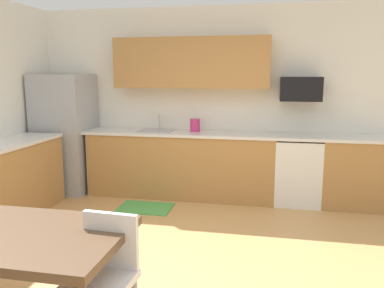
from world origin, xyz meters
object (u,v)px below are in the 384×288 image
at_px(refrigerator, 65,134).
at_px(oven_range, 297,170).
at_px(dining_table, 18,241).
at_px(chair_near_table, 104,270).
at_px(kettle, 195,126).
at_px(microwave, 301,89).

height_order(refrigerator, oven_range, refrigerator).
height_order(oven_range, dining_table, oven_range).
height_order(chair_near_table, kettle, kettle).
distance_m(refrigerator, kettle, 1.96).
bearing_deg(chair_near_table, microwave, 67.19).
bearing_deg(oven_range, microwave, 90.00).
bearing_deg(refrigerator, dining_table, -65.99).
xyz_separation_m(microwave, kettle, (-1.43, -0.05, -0.53)).
xyz_separation_m(dining_table, kettle, (0.54, 3.29, 0.35)).
distance_m(oven_range, dining_table, 3.80).
relative_size(refrigerator, microwave, 3.23).
bearing_deg(chair_near_table, oven_range, 66.55).
xyz_separation_m(refrigerator, microwave, (3.38, 0.18, 0.68)).
bearing_deg(dining_table, microwave, 59.41).
height_order(dining_table, chair_near_table, chair_near_table).
bearing_deg(kettle, microwave, 2.00).
bearing_deg(dining_table, chair_near_table, 2.99).
distance_m(refrigerator, chair_near_table, 3.73).
relative_size(dining_table, kettle, 7.00).
height_order(dining_table, kettle, kettle).
distance_m(microwave, chair_near_table, 3.74).
relative_size(oven_range, kettle, 4.55).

